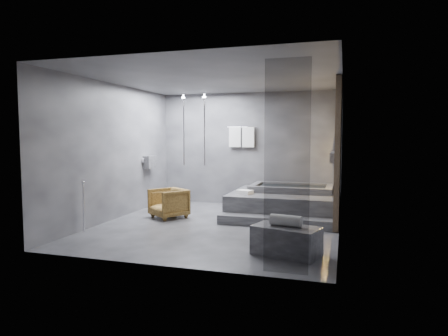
% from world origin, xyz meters
% --- Properties ---
extents(room, '(5.00, 5.04, 2.82)m').
position_xyz_m(room, '(0.40, 0.24, 1.73)').
color(room, '#2C2C2E').
rests_on(room, ground).
extents(tub_deck, '(2.20, 2.00, 0.50)m').
position_xyz_m(tub_deck, '(1.05, 1.45, 0.25)').
color(tub_deck, '#313133').
rests_on(tub_deck, ground).
extents(tub_step, '(2.20, 0.36, 0.18)m').
position_xyz_m(tub_step, '(1.05, 0.27, 0.09)').
color(tub_step, '#313133').
rests_on(tub_step, ground).
extents(concrete_bench, '(1.04, 0.76, 0.42)m').
position_xyz_m(concrete_bench, '(1.53, -1.53, 0.21)').
color(concrete_bench, '#303032').
rests_on(concrete_bench, ground).
extents(driftwood_chair, '(0.93, 0.94, 0.62)m').
position_xyz_m(driftwood_chair, '(-1.23, 0.41, 0.31)').
color(driftwood_chair, '#473011').
rests_on(driftwood_chair, ground).
extents(rolled_towel, '(0.48, 0.24, 0.17)m').
position_xyz_m(rolled_towel, '(1.52, -1.51, 0.50)').
color(rolled_towel, silver).
rests_on(rolled_towel, concrete_bench).
extents(deck_towel, '(0.36, 0.32, 0.08)m').
position_xyz_m(deck_towel, '(0.31, 0.93, 0.54)').
color(deck_towel, white).
rests_on(deck_towel, tub_deck).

